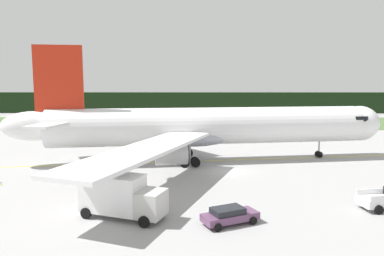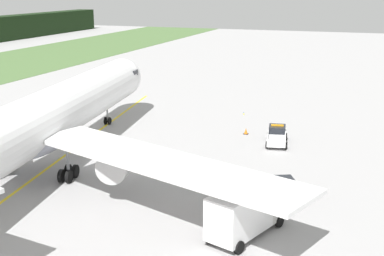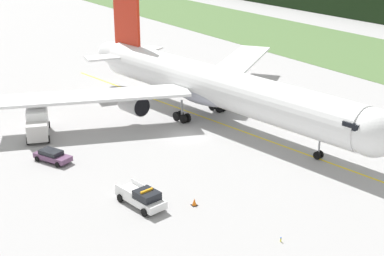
% 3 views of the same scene
% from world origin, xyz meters
% --- Properties ---
extents(ground, '(320.00, 320.00, 0.00)m').
position_xyz_m(ground, '(0.00, 0.00, 0.00)').
color(ground, '#9D9B9C').
extents(taxiway_centerline_main, '(67.35, 10.86, 0.01)m').
position_xyz_m(taxiway_centerline_main, '(-2.24, 6.16, 0.00)').
color(taxiway_centerline_main, yellow).
rests_on(taxiway_centerline_main, ground).
extents(airliner, '(51.94, 49.42, 15.44)m').
position_xyz_m(airliner, '(-3.10, 6.02, 4.75)').
color(airliner, white).
rests_on(airliner, ground).
extents(ops_pickup_truck, '(5.63, 2.94, 1.94)m').
position_xyz_m(ops_pickup_truck, '(12.74, -12.80, 0.90)').
color(ops_pickup_truck, white).
rests_on(ops_pickup_truck, ground).
extents(catering_truck, '(7.23, 4.55, 3.59)m').
position_xyz_m(catering_truck, '(-10.03, -15.03, 1.81)').
color(catering_truck, '#BCBAB6').
rests_on(catering_truck, ground).
extents(staff_car, '(4.65, 3.41, 1.30)m').
position_xyz_m(staff_car, '(-1.50, -16.28, 0.70)').
color(staff_car, '#603C5E').
rests_on(staff_car, ground).
extents(apron_cone, '(0.55, 0.55, 0.69)m').
position_xyz_m(apron_cone, '(15.24, -8.70, 0.34)').
color(apron_cone, black).
rests_on(apron_cone, ground).
extents(taxiway_edge_light_east, '(0.12, 0.12, 0.43)m').
position_xyz_m(taxiway_edge_light_east, '(24.22, -6.13, 0.23)').
color(taxiway_edge_light_east, yellow).
rests_on(taxiway_edge_light_east, ground).
extents(taxiway_edge_light_west, '(0.12, 0.12, 0.37)m').
position_xyz_m(taxiway_edge_light_west, '(-24.52, -6.13, 0.20)').
color(taxiway_edge_light_west, yellow).
rests_on(taxiway_edge_light_west, ground).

